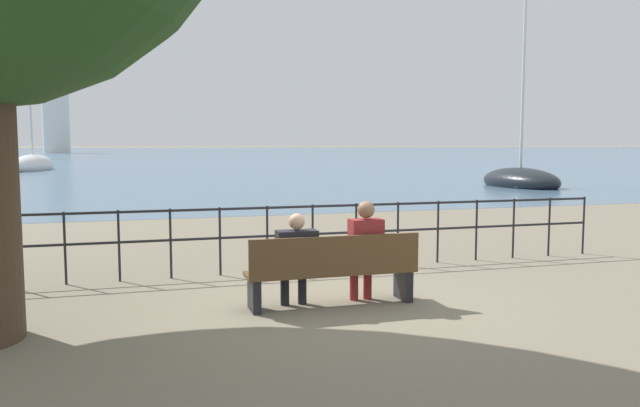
# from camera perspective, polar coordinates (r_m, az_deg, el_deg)

# --- Properties ---
(ground_plane) EXTENTS (1000.00, 1000.00, 0.00)m
(ground_plane) POSITION_cam_1_polar(r_m,az_deg,el_deg) (7.90, 1.04, -9.25)
(ground_plane) COLOR #7A705B
(harbor_water) EXTENTS (600.00, 300.00, 0.01)m
(harbor_water) POSITION_cam_1_polar(r_m,az_deg,el_deg) (167.05, -15.73, 4.62)
(harbor_water) COLOR slate
(harbor_water) RESTS_ON ground_plane
(park_bench) EXTENTS (2.15, 0.45, 0.90)m
(park_bench) POSITION_cam_1_polar(r_m,az_deg,el_deg) (7.74, 1.20, -6.18)
(park_bench) COLOR brown
(park_bench) RESTS_ON ground_plane
(seated_person_left) EXTENTS (0.50, 0.35, 1.17)m
(seated_person_left) POSITION_cam_1_polar(r_m,az_deg,el_deg) (7.66, -2.19, -4.77)
(seated_person_left) COLOR black
(seated_person_left) RESTS_ON ground_plane
(seated_person_right) EXTENTS (0.41, 0.35, 1.30)m
(seated_person_right) POSITION_cam_1_polar(r_m,az_deg,el_deg) (7.91, 4.13, -3.99)
(seated_person_right) COLOR maroon
(seated_person_right) RESTS_ON ground_plane
(promenade_railing) EXTENTS (11.05, 0.04, 1.05)m
(promenade_railing) POSITION_cam_1_polar(r_m,az_deg,el_deg) (9.81, -2.74, -2.22)
(promenade_railing) COLOR black
(promenade_railing) RESTS_ON ground_plane
(sailboat_1) EXTENTS (2.50, 5.05, 9.82)m
(sailboat_1) POSITION_cam_1_polar(r_m,az_deg,el_deg) (30.71, 17.83, 2.06)
(sailboat_1) COLOR black
(sailboat_1) RESTS_ON ground_plane
(sailboat_2) EXTENTS (3.34, 6.86, 12.39)m
(sailboat_2) POSITION_cam_1_polar(r_m,az_deg,el_deg) (51.39, -24.76, 3.21)
(sailboat_2) COLOR white
(sailboat_2) RESTS_ON ground_plane
(harbor_lighthouse) EXTENTS (5.43, 5.43, 19.14)m
(harbor_lighthouse) POSITION_cam_1_polar(r_m,az_deg,el_deg) (143.58, -23.04, 7.83)
(harbor_lighthouse) COLOR white
(harbor_lighthouse) RESTS_ON ground_plane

